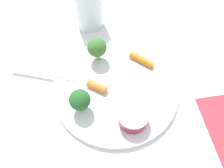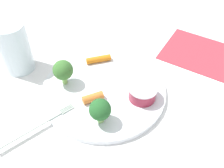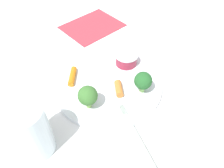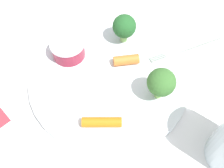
{
  "view_description": "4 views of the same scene",
  "coord_description": "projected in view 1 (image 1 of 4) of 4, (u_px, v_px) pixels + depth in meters",
  "views": [
    {
      "loc": [
        -0.26,
        0.0,
        0.42
      ],
      "look_at": [
        -0.01,
        0.01,
        0.03
      ],
      "focal_mm": 36.41,
      "sensor_mm": 36.0,
      "label": 1
    },
    {
      "loc": [
        -0.27,
        0.28,
        0.43
      ],
      "look_at": [
        -0.02,
        -0.01,
        0.03
      ],
      "focal_mm": 42.99,
      "sensor_mm": 36.0,
      "label": 2
    },
    {
      "loc": [
        0.19,
        0.33,
        0.41
      ],
      "look_at": [
        -0.0,
        0.02,
        0.02
      ],
      "focal_mm": 35.99,
      "sensor_mm": 36.0,
      "label": 3
    },
    {
      "loc": [
        0.21,
        -0.13,
        0.35
      ],
      "look_at": [
        0.02,
        -0.01,
        0.02
      ],
      "focal_mm": 40.64,
      "sensor_mm": 36.0,
      "label": 4
    }
  ],
  "objects": [
    {
      "name": "ground_plane",
      "position": [
        118.0,
        89.0,
        0.49
      ],
      "size": [
        2.4,
        2.4,
        0.0
      ],
      "primitive_type": "plane",
      "color": "white"
    },
    {
      "name": "carrot_stick_0",
      "position": [
        99.0,
        86.0,
        0.47
      ],
      "size": [
        0.03,
        0.05,
        0.02
      ],
      "primitive_type": "cylinder",
      "rotation": [
        1.57,
        0.0,
        2.7
      ],
      "color": "orange",
      "rests_on": "plate"
    },
    {
      "name": "plate",
      "position": [
        118.0,
        88.0,
        0.49
      ],
      "size": [
        0.27,
        0.27,
        0.01
      ],
      "primitive_type": "cylinder",
      "color": "white",
      "rests_on": "ground_plane"
    },
    {
      "name": "fork",
      "position": [
        48.0,
        74.0,
        0.5
      ],
      "size": [
        0.04,
        0.16,
        0.0
      ],
      "color": "#B2C1B7",
      "rests_on": "plate"
    },
    {
      "name": "sauce_cup",
      "position": [
        135.0,
        117.0,
        0.43
      ],
      "size": [
        0.06,
        0.06,
        0.03
      ],
      "color": "maroon",
      "rests_on": "plate"
    },
    {
      "name": "broccoli_floret_1",
      "position": [
        82.0,
        100.0,
        0.43
      ],
      "size": [
        0.04,
        0.04,
        0.05
      ],
      "color": "#8BBE68",
      "rests_on": "plate"
    },
    {
      "name": "broccoli_floret_0",
      "position": [
        99.0,
        48.0,
        0.49
      ],
      "size": [
        0.04,
        0.04,
        0.06
      ],
      "color": "#8BC35F",
      "rests_on": "plate"
    },
    {
      "name": "carrot_stick_1",
      "position": [
        143.0,
        60.0,
        0.51
      ],
      "size": [
        0.04,
        0.06,
        0.01
      ],
      "primitive_type": "cylinder",
      "rotation": [
        1.57,
        0.0,
        5.7
      ],
      "color": "orange",
      "rests_on": "plate"
    },
    {
      "name": "drinking_glass",
      "position": [
        90.0,
        5.0,
        0.55
      ],
      "size": [
        0.07,
        0.07,
        0.12
      ],
      "primitive_type": "cylinder",
      "color": "silver",
      "rests_on": "ground_plane"
    }
  ]
}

